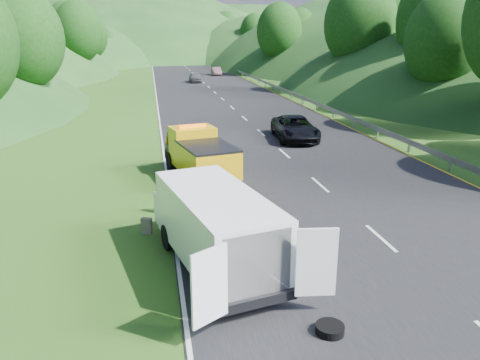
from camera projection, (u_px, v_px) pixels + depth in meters
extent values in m
plane|color=#38661E|center=(280.00, 223.00, 17.25)|extent=(320.00, 320.00, 0.00)
cube|color=black|center=(215.00, 93.00, 55.29)|extent=(14.00, 200.00, 0.02)
cube|color=gray|center=(253.00, 81.00, 68.30)|extent=(0.06, 140.00, 1.52)
cylinder|color=black|center=(171.00, 161.00, 23.74)|extent=(0.53, 1.01, 0.96)
cylinder|color=black|center=(205.00, 157.00, 24.42)|extent=(0.53, 1.01, 0.96)
cylinder|color=black|center=(195.00, 182.00, 20.37)|extent=(0.53, 1.01, 0.96)
cylinder|color=black|center=(233.00, 177.00, 21.05)|extent=(0.53, 1.01, 0.96)
cube|color=#D5A20B|center=(193.00, 145.00, 23.09)|extent=(2.35, 1.95, 1.83)
cube|color=#D5A20B|center=(207.00, 160.00, 21.27)|extent=(2.77, 3.64, 1.25)
cube|color=black|center=(207.00, 146.00, 21.06)|extent=(2.77, 3.64, 0.10)
cube|color=black|center=(186.00, 151.00, 24.26)|extent=(2.12, 1.54, 0.67)
cube|color=black|center=(183.00, 152.00, 24.83)|extent=(2.01, 0.62, 0.48)
cube|color=#D5A20B|center=(184.00, 138.00, 24.37)|extent=(2.04, 1.15, 1.05)
cube|color=orange|center=(192.00, 126.00, 22.80)|extent=(1.37, 0.52, 0.15)
cube|color=black|center=(189.00, 136.00, 23.58)|extent=(1.80, 0.47, 0.86)
cylinder|color=black|center=(169.00, 237.00, 15.03)|extent=(0.49, 0.89, 0.84)
cylinder|color=black|center=(223.00, 228.00, 15.75)|extent=(0.49, 0.89, 0.84)
cylinder|color=black|center=(206.00, 290.00, 11.91)|extent=(0.49, 0.89, 0.84)
cylinder|color=black|center=(272.00, 275.00, 12.63)|extent=(0.49, 0.89, 0.84)
cube|color=white|center=(217.00, 225.00, 13.44)|extent=(3.31, 5.80, 1.94)
cube|color=white|center=(187.00, 206.00, 16.09)|extent=(2.26, 1.39, 1.05)
cube|color=black|center=(188.00, 185.00, 15.65)|extent=(1.97, 0.78, 0.87)
cube|color=black|center=(257.00, 265.00, 11.10)|extent=(1.76, 0.50, 1.68)
cube|color=white|center=(210.00, 286.00, 10.17)|extent=(0.87, 0.59, 1.78)
cube|color=white|center=(317.00, 263.00, 11.21)|extent=(1.00, 0.19, 1.78)
cube|color=black|center=(258.00, 302.00, 11.29)|extent=(2.08, 0.62, 0.26)
imported|color=white|center=(175.00, 215.00, 18.00)|extent=(0.53, 0.65, 1.56)
imported|color=tan|center=(208.00, 221.00, 17.37)|extent=(0.61, 0.59, 1.00)
imported|color=black|center=(276.00, 298.00, 12.34)|extent=(1.11, 0.65, 1.71)
cube|color=#625E49|center=(147.00, 226.00, 16.22)|extent=(0.41, 0.32, 0.57)
cylinder|color=black|center=(330.00, 333.00, 10.87)|extent=(0.68, 0.68, 0.20)
imported|color=black|center=(295.00, 140.00, 30.79)|extent=(2.99, 5.63, 1.51)
imported|color=#454348|center=(196.00, 82.00, 66.84)|extent=(1.65, 4.09, 1.39)
imported|color=#6F4A53|center=(216.00, 75.00, 78.43)|extent=(1.38, 3.96, 1.30)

